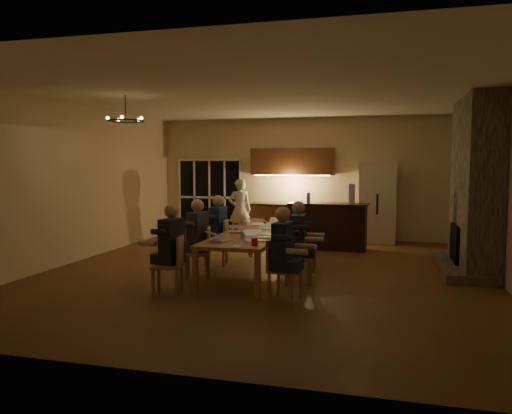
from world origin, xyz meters
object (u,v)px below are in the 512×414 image
(standing_person, at_px, (240,210))
(chair_right_far, at_px, (305,247))
(chair_left_near, at_px, (167,265))
(redcup_mid, at_px, (236,226))
(mug_mid, at_px, (263,227))
(bar_island, at_px, (328,226))
(plate_left, at_px, (220,239))
(person_right_near, at_px, (282,254))
(person_left_far, at_px, (218,230))
(plate_far, at_px, (285,229))
(laptop_b, at_px, (256,234))
(laptop_f, at_px, (277,221))
(person_left_mid, at_px, (198,238))
(chandelier, at_px, (126,121))
(laptop_a, at_px, (220,234))
(chair_right_mid, at_px, (299,257))
(can_cola, at_px, (265,221))
(chair_left_mid, at_px, (197,253))
(chair_right_near, at_px, (285,270))
(mug_back, at_px, (245,224))
(mug_front, at_px, (244,234))
(can_silver, at_px, (242,236))
(laptop_e, at_px, (260,220))
(person_right_mid, at_px, (298,242))
(refrigerator, at_px, (377,203))
(laptop_d, at_px, (265,228))
(plate_near, at_px, (264,237))
(laptop_c, at_px, (238,226))
(chair_left_far, at_px, (216,243))
(person_left_near, at_px, (172,248))
(bar_blender, at_px, (352,194))
(dining_table, at_px, (253,253))
(bar_bottle, at_px, (308,198))

(standing_person, bearing_deg, chair_right_far, 104.92)
(chair_left_near, xyz_separation_m, redcup_mid, (0.46, 2.08, 0.37))
(mug_mid, bearing_deg, bar_island, 69.15)
(standing_person, xyz_separation_m, plate_left, (1.02, -4.58, -0.05))
(chair_left_near, bearing_deg, person_right_near, 79.99)
(person_left_far, height_order, plate_far, person_left_far)
(chair_left_near, height_order, chair_right_far, same)
(laptop_b, xyz_separation_m, laptop_f, (-0.06, 1.90, 0.00))
(person_left_mid, xyz_separation_m, chandelier, (-1.30, -0.09, 2.06))
(laptop_a, height_order, mug_mid, laptop_a)
(chair_right_mid, bearing_deg, laptop_b, 118.49)
(chandelier, height_order, can_cola, chandelier)
(chair_left_mid, distance_m, chair_right_near, 2.02)
(laptop_a, bearing_deg, person_right_near, -171.10)
(chair_right_near, relative_size, mug_back, 8.90)
(chair_left_near, height_order, laptop_a, laptop_a)
(mug_front, xyz_separation_m, can_silver, (0.05, -0.30, 0.01))
(laptop_a, height_order, laptop_e, same)
(person_right_near, xyz_separation_m, redcup_mid, (-1.32, 2.00, 0.12))
(person_right_mid, xyz_separation_m, can_cola, (-1.03, 1.87, 0.12))
(refrigerator, bearing_deg, laptop_d, -112.91)
(chair_right_mid, relative_size, plate_near, 3.39)
(person_right_near, height_order, laptop_b, person_right_near)
(chair_right_near, bearing_deg, laptop_c, 48.03)
(chair_left_far, xyz_separation_m, person_left_near, (0.04, -2.16, 0.24))
(plate_left, distance_m, plate_far, 1.77)
(chair_left_near, distance_m, person_left_far, 2.32)
(person_right_near, height_order, laptop_f, person_right_near)
(person_left_far, height_order, laptop_e, person_left_far)
(bar_island, height_order, mug_mid, bar_island)
(chair_left_far, xyz_separation_m, chair_right_mid, (1.84, -1.10, 0.00))
(chair_left_far, height_order, person_left_far, person_left_far)
(chair_left_mid, bearing_deg, chair_left_far, 166.14)
(can_silver, height_order, plate_far, can_silver)
(chair_right_mid, distance_m, plate_far, 1.31)
(person_left_far, height_order, laptop_b, person_left_far)
(bar_blender, bearing_deg, mug_mid, -125.68)
(dining_table, distance_m, mug_mid, 0.66)
(refrigerator, xyz_separation_m, dining_table, (-2.09, -4.27, -0.62))
(redcup_mid, bearing_deg, chair_left_near, -102.47)
(person_left_near, bearing_deg, chair_left_near, -1.17)
(chair_left_mid, bearing_deg, bar_island, 135.45)
(person_left_mid, xyz_separation_m, mug_back, (0.47, 1.38, 0.11))
(laptop_c, bearing_deg, bar_bottle, -124.08)
(person_left_mid, bearing_deg, person_right_mid, 99.33)
(refrigerator, xyz_separation_m, bar_island, (-1.09, -1.27, -0.46))
(chandelier, relative_size, bar_bottle, 2.67)
(chair_left_near, height_order, laptop_c, laptop_c)
(person_right_near, height_order, laptop_c, person_right_near)
(refrigerator, height_order, dining_table, refrigerator)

